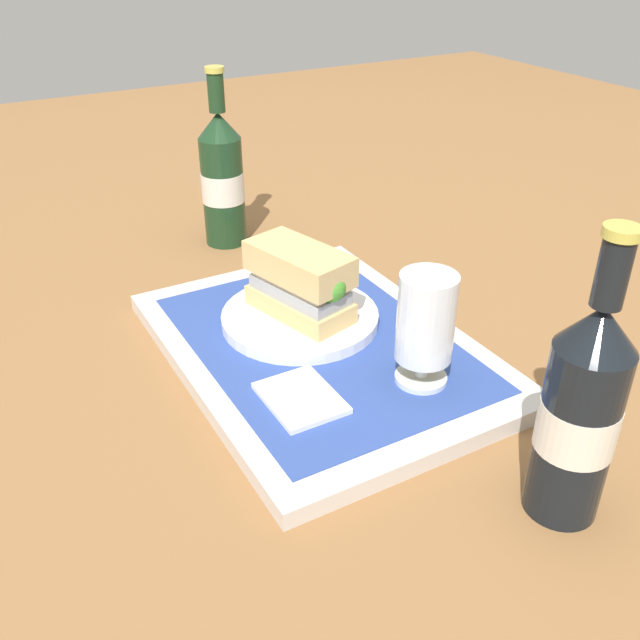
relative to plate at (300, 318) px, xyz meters
The scene contains 9 objects.
ground_plane 0.06m from the plate, ahead, with size 3.00×3.00×0.00m, color olive.
tray 0.05m from the plate, ahead, with size 0.44×0.32×0.02m, color silver.
placemat 0.05m from the plate, ahead, with size 0.38×0.27×0.00m, color #2D4793.
plate is the anchor object (origin of this frame).
sandwich 0.05m from the plate, 15.11° to the left, with size 0.14×0.10×0.08m.
beer_glass 0.19m from the plate, 18.02° to the left, with size 0.06×0.06×0.12m.
napkin_folded 0.16m from the plate, 27.90° to the right, with size 0.09×0.07×0.01m, color white.
beer_bottle 0.37m from the plate, 10.37° to the left, with size 0.07×0.07×0.27m.
second_bottle 0.32m from the plate, behind, with size 0.07×0.07×0.27m.
Camera 1 is at (0.60, -0.34, 0.46)m, focal length 39.38 mm.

